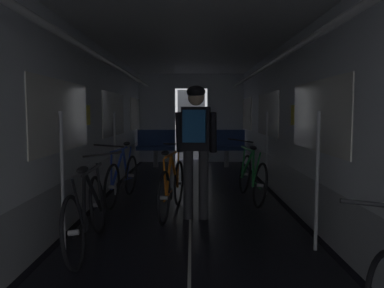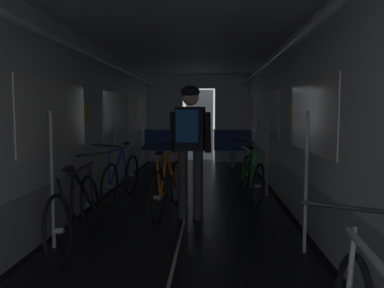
{
  "view_description": "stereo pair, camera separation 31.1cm",
  "coord_description": "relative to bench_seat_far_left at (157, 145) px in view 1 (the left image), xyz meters",
  "views": [
    {
      "loc": [
        0.02,
        -1.67,
        1.39
      ],
      "look_at": [
        0.0,
        5.17,
        0.82
      ],
      "focal_mm": 35.88,
      "sensor_mm": 36.0,
      "label": 1
    },
    {
      "loc": [
        0.33,
        -1.67,
        1.39
      ],
      "look_at": [
        0.0,
        5.17,
        0.82
      ],
      "focal_mm": 35.88,
      "sensor_mm": 36.0,
      "label": 2
    }
  ],
  "objects": [
    {
      "name": "bicycle_blue",
      "position": [
        -0.16,
        -3.88,
        -0.18
      ],
      "size": [
        0.44,
        1.69,
        0.94
      ],
      "color": "black",
      "rests_on": "ground"
    },
    {
      "name": "person_cyclist_aisle",
      "position": [
        0.97,
        -4.85,
        0.5
      ],
      "size": [
        0.55,
        0.42,
        1.73
      ],
      "color": "#2D2D33",
      "rests_on": "ground"
    },
    {
      "name": "bicycle_black",
      "position": [
        -0.13,
        -5.95,
        -0.19
      ],
      "size": [
        0.44,
        1.69,
        0.95
      ],
      "color": "black",
      "rests_on": "ground"
    },
    {
      "name": "bench_seat_far_left",
      "position": [
        0.0,
        0.0,
        0.0
      ],
      "size": [
        0.98,
        0.51,
        0.95
      ],
      "color": "gray",
      "rests_on": "ground"
    },
    {
      "name": "train_car_shell",
      "position": [
        0.9,
        -4.47,
        1.13
      ],
      "size": [
        3.14,
        12.34,
        2.57
      ],
      "color": "black",
      "rests_on": "ground"
    },
    {
      "name": "bicycle_orange_in_aisle",
      "position": [
        0.65,
        -4.59,
        -0.18
      ],
      "size": [
        0.44,
        1.68,
        0.94
      ],
      "color": "black",
      "rests_on": "ground"
    },
    {
      "name": "bicycle_green",
      "position": [
        1.87,
        -3.76,
        -0.19
      ],
      "size": [
        0.47,
        1.7,
        0.96
      ],
      "color": "black",
      "rests_on": "ground"
    },
    {
      "name": "bench_seat_far_right",
      "position": [
        1.8,
        0.0,
        0.0
      ],
      "size": [
        0.98,
        0.51,
        0.95
      ],
      "color": "gray",
      "rests_on": "ground"
    }
  ]
}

